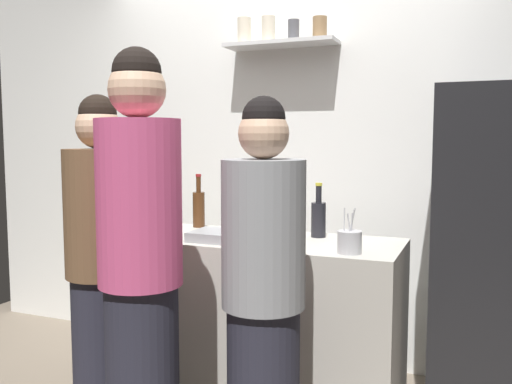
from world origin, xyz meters
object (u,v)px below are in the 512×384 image
Objects in this scene: baking_pan at (224,236)px; water_bottle_plastic at (149,218)px; person_brown_jacket at (102,268)px; person_pink_top at (141,271)px; wine_bottle_amber_glass at (199,207)px; wine_bottle_dark_glass at (318,217)px; person_grey_hoodie at (263,298)px; refrigerator at (502,255)px; utensil_holder at (350,242)px.

water_bottle_plastic is at bearing 173.61° from baking_pan.
person_brown_jacket is 0.92× the size of person_pink_top.
wine_bottle_amber_glass is 0.77m from wine_bottle_dark_glass.
wine_bottle_dark_glass is at bearing 54.54° from person_pink_top.
baking_pan is 0.50m from wine_bottle_amber_glass.
baking_pan is 0.21× the size of person_grey_hoodie.
person_brown_jacket is at bearing -84.21° from water_bottle_plastic.
person_brown_jacket is at bearing 134.24° from person_pink_top.
wine_bottle_dark_glass is 1.15m from person_brown_jacket.
person_pink_top reaches higher than refrigerator.
baking_pan is 0.68m from utensil_holder.
person_pink_top is at bearing -43.77° from person_grey_hoodie.
refrigerator is 0.85m from utensil_holder.
refrigerator is 8.36× the size of water_bottle_plastic.
wine_bottle_amber_glass is 1.13m from person_pink_top.
person_grey_hoodie reaches higher than baking_pan.
water_bottle_plastic reaches higher than baking_pan.
person_pink_top reaches higher than baking_pan.
person_grey_hoodie reaches higher than wine_bottle_amber_glass.
utensil_holder is at bearing -22.50° from wine_bottle_amber_glass.
utensil_holder is at bearing 91.59° from person_brown_jacket.
water_bottle_plastic is at bearing -117.26° from wine_bottle_amber_glass.
person_pink_top reaches higher than wine_bottle_amber_glass.
refrigerator is 1.70m from wine_bottle_amber_glass.
refrigerator is 1.80m from person_pink_top.
refrigerator reaches higher than wine_bottle_dark_glass.
refrigerator is 0.94× the size of person_pink_top.
wine_bottle_dark_glass is (0.42, 0.30, 0.08)m from baking_pan.
baking_pan is at bearing 174.71° from utensil_holder.
wine_bottle_dark_glass is at bearing -4.47° from wine_bottle_amber_glass.
wine_bottle_amber_glass is 0.18× the size of person_pink_top.
person_pink_top is (-0.03, -0.72, -0.03)m from baking_pan.
wine_bottle_dark_glass is at bearing 14.79° from water_bottle_plastic.
person_grey_hoodie is 0.88m from person_brown_jacket.
refrigerator is at bearing 37.10° from utensil_holder.
person_grey_hoodie reaches higher than wine_bottle_dark_glass.
person_pink_top is (-0.45, -1.02, -0.11)m from wine_bottle_dark_glass.
person_pink_top reaches higher than person_brown_jacket.
person_grey_hoodie is at bearing -117.39° from utensil_holder.
person_grey_hoodie is at bearing -51.12° from baking_pan.
wine_bottle_amber_glass is (-1.69, -0.08, 0.17)m from refrigerator.
person_grey_hoodie is (0.93, -0.59, -0.20)m from water_bottle_plastic.
wine_bottle_amber_glass is 0.83m from person_brown_jacket.
water_bottle_plastic is 0.91m from person_pink_top.
baking_pan is 1.06× the size of wine_bottle_amber_glass.
wine_bottle_dark_glass reaches higher than water_bottle_plastic.
water_bottle_plastic is (-0.92, -0.24, -0.02)m from wine_bottle_dark_glass.
person_grey_hoodie is (-0.91, -0.98, -0.06)m from refrigerator.
wine_bottle_amber_glass is at bearing 157.50° from utensil_holder.
person_grey_hoodie is at bearing -133.04° from refrigerator.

